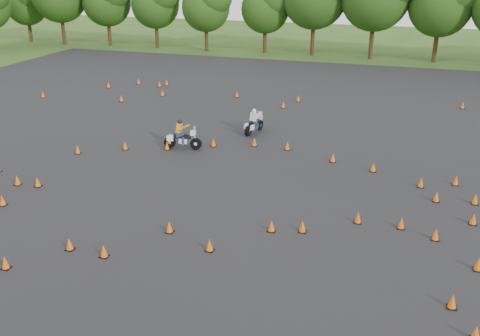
{
  "coord_description": "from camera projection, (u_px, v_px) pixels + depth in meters",
  "views": [
    {
      "loc": [
        6.7,
        -17.18,
        10.05
      ],
      "look_at": [
        0.0,
        4.0,
        1.2
      ],
      "focal_mm": 40.0,
      "sensor_mm": 36.0,
      "label": 1
    }
  ],
  "objects": [
    {
      "name": "ground",
      "position": [
        209.0,
        233.0,
        20.81
      ],
      "size": [
        140.0,
        140.0,
        0.0
      ],
      "primitive_type": "plane",
      "color": "#2D5119",
      "rests_on": "ground"
    },
    {
      "name": "asphalt_pad",
      "position": [
        252.0,
        176.0,
        26.12
      ],
      "size": [
        62.0,
        62.0,
        0.0
      ],
      "primitive_type": "plane",
      "color": "black",
      "rests_on": "ground"
    },
    {
      "name": "treeline",
      "position": [
        377.0,
        17.0,
        49.73
      ],
      "size": [
        86.58,
        32.47,
        10.92
      ],
      "color": "#244513",
      "rests_on": "ground"
    },
    {
      "name": "rider_white",
      "position": [
        254.0,
        120.0,
        32.27
      ],
      "size": [
        1.06,
        2.1,
        1.55
      ],
      "primitive_type": null,
      "rotation": [
        0.0,
        0.0,
        1.34
      ],
      "color": "silver",
      "rests_on": "ground"
    },
    {
      "name": "rider_yellow",
      "position": [
        182.0,
        135.0,
        29.51
      ],
      "size": [
        2.21,
        0.93,
        1.65
      ],
      "primitive_type": null,
      "rotation": [
        0.0,
        0.0,
        0.13
      ],
      "color": "orange",
      "rests_on": "ground"
    },
    {
      "name": "traffic_cones",
      "position": [
        249.0,
        175.0,
        25.69
      ],
      "size": [
        36.42,
        32.61,
        0.45
      ],
      "color": "#F25E0A",
      "rests_on": "asphalt_pad"
    }
  ]
}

